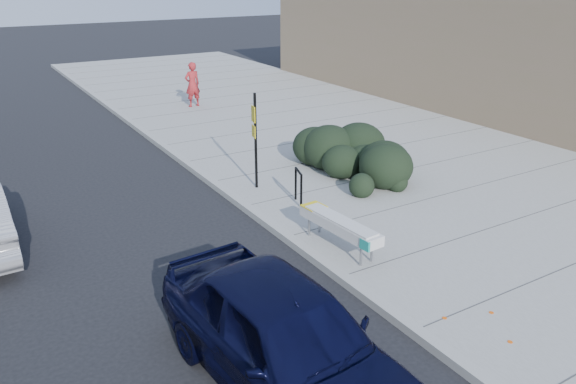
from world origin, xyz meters
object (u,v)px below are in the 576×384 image
(bench, at_px, (339,225))
(sedan_navy, at_px, (286,339))
(bike_rack, at_px, (298,184))
(sign_post, at_px, (255,135))
(pedestrian, at_px, (192,84))

(bench, distance_m, sedan_navy, 4.19)
(bike_rack, xyz_separation_m, sign_post, (-0.37, 1.53, 0.92))
(bench, relative_size, sign_post, 0.88)
(sign_post, bearing_deg, pedestrian, 88.40)
(sedan_navy, bearing_deg, bench, 39.49)
(bike_rack, bearing_deg, sedan_navy, -106.01)
(bench, height_order, sedan_navy, sedan_navy)
(bench, bearing_deg, bike_rack, 72.87)
(sign_post, xyz_separation_m, sedan_navy, (-3.22, -6.90, -0.76))
(pedestrian, bearing_deg, bench, 74.26)
(bench, xyz_separation_m, sign_post, (0.19, 4.00, 0.92))
(bench, height_order, bike_rack, bike_rack)
(bench, distance_m, pedestrian, 14.06)
(bike_rack, distance_m, sign_post, 1.82)
(bike_rack, relative_size, sign_post, 0.34)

